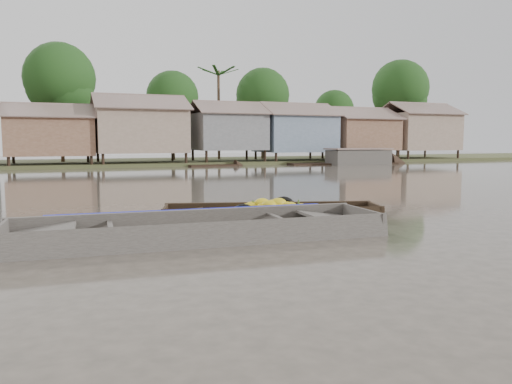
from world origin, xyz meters
name	(u,v)px	position (x,y,z in m)	size (l,w,h in m)	color
ground	(246,240)	(0.00, 0.00, 0.00)	(120.00, 120.00, 0.00)	#464035
riverbank	(142,126)	(3.03, 31.86, 3.07)	(120.00, 12.47, 10.22)	#384723
banana_boat	(269,214)	(1.44, 2.19, 0.14)	(5.50, 2.73, 0.75)	black
viewer_boat	(202,235)	(-0.74, 0.52, 0.06)	(7.54, 2.40, 0.60)	#3C3733
distant_boats	(327,162)	(15.68, 24.26, 0.25)	(47.43, 14.87, 1.38)	black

